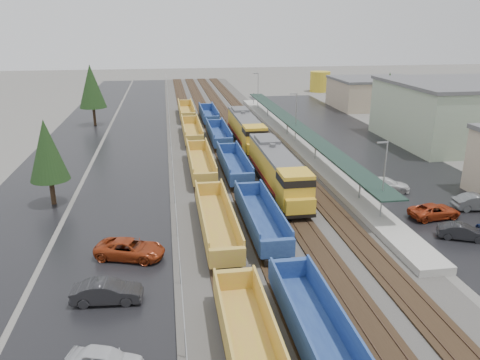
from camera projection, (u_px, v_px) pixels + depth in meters
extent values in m
cube|color=#302D2B|center=(226.00, 133.00, 80.23)|extent=(20.00, 160.00, 0.08)
cube|color=black|center=(191.00, 133.00, 79.31)|extent=(2.60, 160.00, 0.15)
cube|color=#473326|center=(187.00, 133.00, 79.16)|extent=(0.08, 160.00, 0.07)
cube|color=#473326|center=(195.00, 133.00, 79.38)|extent=(0.08, 160.00, 0.07)
cube|color=black|center=(214.00, 132.00, 79.90)|extent=(2.60, 160.00, 0.15)
cube|color=#473326|center=(210.00, 132.00, 79.76)|extent=(0.08, 160.00, 0.07)
cube|color=#473326|center=(218.00, 132.00, 79.97)|extent=(0.08, 160.00, 0.07)
cube|color=black|center=(237.00, 132.00, 80.49)|extent=(2.60, 160.00, 0.15)
cube|color=#473326|center=(233.00, 131.00, 80.35)|extent=(0.08, 160.00, 0.07)
cube|color=#473326|center=(241.00, 131.00, 80.56)|extent=(0.08, 160.00, 0.07)
cube|color=black|center=(260.00, 131.00, 81.09)|extent=(2.60, 160.00, 0.15)
cube|color=#473326|center=(256.00, 130.00, 80.94)|extent=(0.08, 160.00, 0.07)
cube|color=#473326|center=(264.00, 130.00, 81.16)|extent=(0.08, 160.00, 0.07)
cube|color=black|center=(137.00, 136.00, 78.02)|extent=(10.00, 160.00, 0.02)
cube|color=black|center=(75.00, 138.00, 76.53)|extent=(9.00, 160.00, 0.02)
cube|color=black|center=(353.00, 143.00, 73.70)|extent=(16.00, 100.00, 0.02)
cube|color=#9E9B93|center=(295.00, 143.00, 72.19)|extent=(3.00, 80.00, 0.70)
cylinder|color=gray|center=(360.00, 187.00, 48.30)|extent=(0.16, 0.16, 2.40)
cylinder|color=gray|center=(315.00, 150.00, 62.34)|extent=(0.16, 0.16, 2.40)
cylinder|color=gray|center=(287.00, 126.00, 76.37)|extent=(0.16, 0.16, 2.40)
cylinder|color=gray|center=(268.00, 110.00, 90.40)|extent=(0.16, 0.16, 2.40)
cylinder|color=gray|center=(254.00, 98.00, 104.43)|extent=(0.16, 0.16, 2.40)
cube|color=black|center=(296.00, 125.00, 71.27)|extent=(2.60, 65.00, 0.15)
cylinder|color=gray|center=(383.00, 183.00, 42.95)|extent=(0.12, 0.12, 8.00)
cube|color=gray|center=(383.00, 142.00, 41.63)|extent=(1.00, 0.15, 0.12)
cylinder|color=gray|center=(296.00, 120.00, 71.02)|extent=(0.12, 0.12, 8.00)
cube|color=gray|center=(294.00, 94.00, 69.69)|extent=(1.00, 0.15, 0.12)
cylinder|color=gray|center=(258.00, 92.00, 99.08)|extent=(0.12, 0.12, 8.00)
cube|color=gray|center=(256.00, 73.00, 97.76)|extent=(1.00, 0.15, 0.12)
cylinder|color=gray|center=(185.00, 344.00, 26.13)|extent=(0.08, 0.08, 2.00)
cylinder|color=gray|center=(180.00, 272.00, 33.61)|extent=(0.08, 0.08, 2.00)
cylinder|color=gray|center=(177.00, 227.00, 41.10)|extent=(0.08, 0.08, 2.00)
cylinder|color=gray|center=(175.00, 195.00, 48.58)|extent=(0.08, 0.08, 2.00)
cylinder|color=gray|center=(173.00, 172.00, 56.06)|extent=(0.08, 0.08, 2.00)
cylinder|color=gray|center=(172.00, 154.00, 63.55)|extent=(0.08, 0.08, 2.00)
cylinder|color=gray|center=(171.00, 140.00, 71.03)|extent=(0.08, 0.08, 2.00)
cylinder|color=gray|center=(170.00, 129.00, 78.52)|extent=(0.08, 0.08, 2.00)
cylinder|color=gray|center=(169.00, 120.00, 86.00)|extent=(0.08, 0.08, 2.00)
cylinder|color=gray|center=(168.00, 112.00, 93.48)|extent=(0.08, 0.08, 2.00)
cylinder|color=gray|center=(168.00, 105.00, 100.97)|extent=(0.08, 0.08, 2.00)
cylinder|color=gray|center=(168.00, 100.00, 108.45)|extent=(0.08, 0.08, 2.00)
cylinder|color=gray|center=(167.00, 95.00, 115.94)|extent=(0.08, 0.08, 2.00)
cylinder|color=gray|center=(167.00, 90.00, 123.42)|extent=(0.08, 0.08, 2.00)
cylinder|color=gray|center=(167.00, 86.00, 130.90)|extent=(0.08, 0.08, 2.00)
cylinder|color=gray|center=(166.00, 83.00, 138.39)|extent=(0.08, 0.08, 2.00)
cylinder|color=gray|center=(166.00, 80.00, 145.87)|extent=(0.08, 0.08, 2.00)
cube|color=gray|center=(169.00, 123.00, 78.20)|extent=(0.05, 160.00, 0.05)
cube|color=tan|center=(375.00, 94.00, 103.33)|extent=(18.00, 14.00, 6.00)
cube|color=#59595B|center=(377.00, 79.00, 102.29)|extent=(18.36, 14.28, 0.50)
ellipsoid|color=#495945|center=(118.00, 65.00, 206.77)|extent=(154.00, 110.00, 19.80)
ellipsoid|color=#495945|center=(268.00, 61.00, 226.50)|extent=(196.00, 140.00, 25.20)
ellipsoid|color=#495945|center=(394.00, 58.00, 246.24)|extent=(168.00, 120.00, 21.60)
cylinder|color=#332316|center=(53.00, 192.00, 48.49)|extent=(0.50, 0.50, 2.70)
cone|color=black|center=(47.00, 150.00, 47.04)|extent=(3.96, 3.96, 6.30)
cylinder|color=#332316|center=(94.00, 116.00, 85.66)|extent=(0.50, 0.50, 3.30)
cone|color=black|center=(91.00, 86.00, 83.90)|extent=(4.84, 4.84, 7.70)
cylinder|color=#332316|center=(385.00, 122.00, 82.05)|extent=(0.50, 0.50, 3.00)
cone|color=black|center=(388.00, 93.00, 80.44)|extent=(4.40, 4.40, 7.00)
cube|color=black|center=(276.00, 182.00, 53.14)|extent=(3.05, 20.33, 0.41)
cube|color=gold|center=(274.00, 165.00, 53.54)|extent=(2.85, 16.27, 3.05)
cube|color=gold|center=(295.00, 189.00, 45.11)|extent=(3.05, 3.25, 3.46)
cube|color=black|center=(295.00, 179.00, 44.78)|extent=(3.10, 3.30, 0.71)
cube|color=gold|center=(300.00, 206.00, 43.72)|extent=(2.85, 1.02, 1.42)
cube|color=#59595B|center=(274.00, 151.00, 53.02)|extent=(2.90, 16.27, 0.36)
cube|color=maroon|center=(262.00, 175.00, 53.72)|extent=(0.04, 16.27, 0.36)
cube|color=maroon|center=(286.00, 174.00, 54.15)|extent=(0.04, 16.27, 0.36)
cube|color=black|center=(276.00, 185.00, 53.27)|extent=(2.24, 6.10, 0.61)
cube|color=black|center=(292.00, 207.00, 46.58)|extent=(2.44, 4.07, 0.51)
cube|color=black|center=(263.00, 166.00, 59.90)|extent=(2.44, 4.07, 0.51)
cylinder|color=#59595B|center=(273.00, 146.00, 53.87)|extent=(0.71, 0.71, 0.51)
cube|color=#59595B|center=(267.00, 140.00, 56.74)|extent=(2.44, 4.07, 0.51)
cube|color=black|center=(245.00, 139.00, 72.79)|extent=(3.05, 20.33, 0.41)
cube|color=gold|center=(244.00, 126.00, 73.19)|extent=(2.85, 16.27, 3.05)
cube|color=gold|center=(255.00, 138.00, 64.75)|extent=(3.05, 3.25, 3.46)
cube|color=black|center=(255.00, 131.00, 64.43)|extent=(3.10, 3.30, 0.71)
cube|color=gold|center=(257.00, 149.00, 63.37)|extent=(2.85, 1.02, 1.42)
cube|color=#59595B|center=(244.00, 116.00, 72.66)|extent=(2.90, 16.27, 0.36)
cube|color=maroon|center=(235.00, 134.00, 73.36)|extent=(0.04, 16.27, 0.36)
cube|color=maroon|center=(253.00, 134.00, 73.79)|extent=(0.04, 16.27, 0.36)
cube|color=black|center=(245.00, 141.00, 72.92)|extent=(2.24, 6.10, 0.61)
cube|color=black|center=(253.00, 152.00, 66.23)|extent=(2.44, 4.07, 0.51)
cube|color=black|center=(238.00, 131.00, 79.54)|extent=(2.44, 4.07, 0.51)
cylinder|color=#59595B|center=(243.00, 113.00, 73.52)|extent=(0.71, 0.71, 0.51)
cube|color=#59595B|center=(240.00, 110.00, 76.39)|extent=(2.44, 4.07, 0.51)
cube|color=gold|center=(229.00, 354.00, 24.13)|extent=(0.16, 14.61, 1.89)
cube|color=gold|center=(279.00, 349.00, 24.52)|extent=(0.16, 14.61, 1.89)
cube|color=gold|center=(234.00, 280.00, 31.43)|extent=(2.73, 0.52, 1.47)
cube|color=black|center=(235.00, 300.00, 31.08)|extent=(2.10, 2.31, 0.52)
cube|color=gold|center=(216.00, 225.00, 41.73)|extent=(2.73, 14.61, 0.26)
cube|color=gold|center=(201.00, 216.00, 41.23)|extent=(0.16, 14.61, 1.89)
cube|color=gold|center=(231.00, 214.00, 41.62)|extent=(0.16, 14.61, 1.89)
cube|color=gold|center=(227.00, 257.00, 34.47)|extent=(2.73, 0.52, 1.47)
cube|color=gold|center=(208.00, 189.00, 48.53)|extent=(2.73, 0.52, 1.47)
cube|color=black|center=(226.00, 265.00, 35.49)|extent=(2.10, 2.31, 0.52)
cube|color=black|center=(209.00, 201.00, 48.18)|extent=(2.10, 2.31, 0.52)
cube|color=gold|center=(201.00, 166.00, 58.83)|extent=(2.73, 14.61, 0.26)
cube|color=gold|center=(190.00, 159.00, 58.33)|extent=(0.16, 14.61, 1.89)
cube|color=gold|center=(211.00, 158.00, 58.72)|extent=(0.16, 14.61, 1.89)
cube|color=gold|center=(206.00, 179.00, 51.57)|extent=(2.73, 0.52, 1.47)
cube|color=gold|center=(196.00, 146.00, 65.63)|extent=(2.73, 0.52, 1.47)
cube|color=black|center=(205.00, 186.00, 52.59)|extent=(2.10, 2.31, 0.52)
cube|color=black|center=(197.00, 154.00, 65.28)|extent=(2.10, 2.31, 0.52)
cube|color=gold|center=(192.00, 134.00, 75.93)|extent=(2.73, 14.61, 0.26)
cube|color=gold|center=(184.00, 128.00, 75.44)|extent=(0.16, 14.61, 1.89)
cube|color=gold|center=(200.00, 128.00, 75.82)|extent=(0.16, 14.61, 1.89)
cube|color=gold|center=(195.00, 140.00, 68.67)|extent=(2.73, 0.52, 1.47)
cube|color=gold|center=(189.00, 120.00, 82.73)|extent=(2.73, 0.52, 1.47)
cube|color=black|center=(195.00, 146.00, 69.69)|extent=(2.10, 2.31, 0.52)
cube|color=black|center=(190.00, 127.00, 82.38)|extent=(2.10, 2.31, 0.52)
cube|color=gold|center=(186.00, 113.00, 93.03)|extent=(2.73, 14.61, 0.26)
cube|color=gold|center=(180.00, 109.00, 92.54)|extent=(0.16, 14.61, 1.89)
cube|color=gold|center=(193.00, 108.00, 92.92)|extent=(0.16, 14.61, 1.89)
cube|color=gold|center=(188.00, 117.00, 85.77)|extent=(2.73, 0.52, 1.47)
cube|color=gold|center=(184.00, 103.00, 99.83)|extent=(2.73, 0.52, 1.47)
cube|color=black|center=(188.00, 121.00, 86.79)|extent=(2.10, 2.31, 0.52)
cube|color=black|center=(185.00, 109.00, 99.48)|extent=(2.10, 2.31, 0.52)
cube|color=navy|center=(317.00, 338.00, 26.80)|extent=(2.72, 13.02, 0.26)
cube|color=navy|center=(296.00, 327.00, 26.30)|extent=(0.16, 13.02, 1.88)
cube|color=navy|center=(340.00, 322.00, 26.69)|extent=(0.16, 13.02, 1.88)
cube|color=navy|center=(288.00, 269.00, 32.85)|extent=(2.72, 0.52, 1.47)
cube|color=black|center=(290.00, 288.00, 32.50)|extent=(2.09, 2.30, 0.52)
cube|color=navy|center=(260.00, 222.00, 42.40)|extent=(2.72, 13.02, 0.26)
cube|color=navy|center=(246.00, 213.00, 41.91)|extent=(0.16, 13.02, 1.88)
cube|color=navy|center=(274.00, 211.00, 42.29)|extent=(0.16, 13.02, 1.88)
cube|color=navy|center=(277.00, 248.00, 35.88)|extent=(2.72, 0.52, 1.47)
cube|color=navy|center=(247.00, 189.00, 48.45)|extent=(2.72, 0.52, 1.47)
cube|color=black|center=(275.00, 256.00, 36.90)|extent=(2.09, 2.30, 0.52)
cube|color=black|center=(249.00, 201.00, 48.10)|extent=(2.09, 2.30, 0.52)
cube|color=navy|center=(234.00, 168.00, 58.01)|extent=(2.72, 13.02, 0.26)
cube|color=navy|center=(223.00, 161.00, 57.51)|extent=(0.16, 13.02, 1.88)
cube|color=navy|center=(244.00, 160.00, 57.90)|extent=(0.16, 13.02, 1.88)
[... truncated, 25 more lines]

